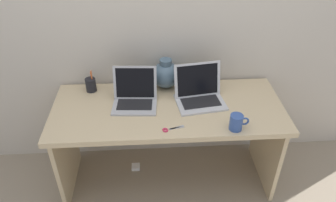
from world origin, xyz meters
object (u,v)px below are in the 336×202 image
(green_vase, at_px, (166,74))
(coffee_mug, at_px, (237,122))
(scissors, at_px, (169,129))
(power_brick, at_px, (136,167))
(laptop_right, at_px, (199,92))
(laptop_left, at_px, (135,94))
(pen_cup, at_px, (91,85))

(green_vase, relative_size, coffee_mug, 1.80)
(coffee_mug, xyz_separation_m, scissors, (-0.43, 0.02, -0.05))
(green_vase, distance_m, power_brick, 0.89)
(scissors, relative_size, power_brick, 2.09)
(scissors, bearing_deg, laptop_right, 54.16)
(laptop_right, height_order, power_brick, laptop_right)
(laptop_right, bearing_deg, green_vase, 137.92)
(laptop_left, relative_size, laptop_right, 0.87)
(coffee_mug, xyz_separation_m, power_brick, (-0.70, 0.39, -0.78))
(power_brick, bearing_deg, laptop_right, -5.51)
(pen_cup, relative_size, scissors, 1.22)
(green_vase, height_order, pen_cup, green_vase)
(green_vase, bearing_deg, power_brick, -149.87)
(coffee_mug, height_order, pen_cup, pen_cup)
(pen_cup, distance_m, power_brick, 0.84)
(scissors, bearing_deg, pen_cup, 138.59)
(laptop_left, distance_m, green_vase, 0.32)
(laptop_right, distance_m, pen_cup, 0.82)
(laptop_left, relative_size, scissors, 2.24)
(power_brick, bearing_deg, laptop_left, -51.45)
(laptop_left, height_order, green_vase, laptop_left)
(green_vase, height_order, power_brick, green_vase)
(laptop_left, distance_m, laptop_right, 0.46)
(laptop_left, bearing_deg, green_vase, 41.87)
(laptop_left, xyz_separation_m, power_brick, (-0.04, 0.05, -0.79))
(scissors, bearing_deg, green_vase, 89.34)
(laptop_right, relative_size, green_vase, 1.64)
(green_vase, bearing_deg, scissors, -90.66)
(laptop_right, height_order, pen_cup, laptop_right)
(green_vase, distance_m, coffee_mug, 0.70)
(coffee_mug, relative_size, power_brick, 1.82)
(laptop_left, xyz_separation_m, laptop_right, (0.46, 0.00, 0.00))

